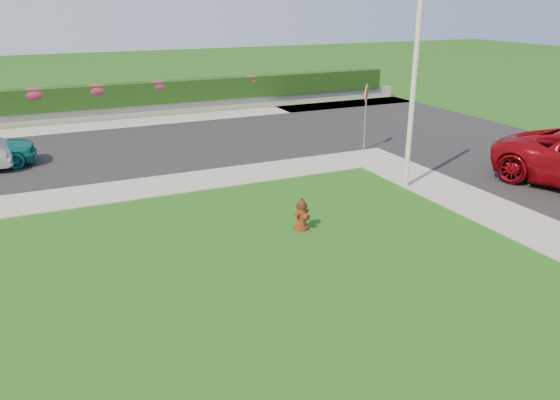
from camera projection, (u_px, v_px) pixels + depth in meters
name	position (u px, v px, depth m)	size (l,w,h in m)	color
ground	(324.00, 321.00, 10.05)	(120.00, 120.00, 0.00)	black
street_far	(19.00, 161.00, 20.02)	(26.00, 8.00, 0.04)	black
curb_corner	(371.00, 157.00, 20.47)	(2.00, 2.00, 0.04)	gray
sidewalk_beyond	(111.00, 125.00, 25.86)	(34.00, 2.00, 0.04)	gray
retaining_wall	(105.00, 113.00, 27.04)	(34.00, 0.40, 0.60)	gray
hedge	(103.00, 96.00, 26.83)	(32.00, 0.90, 1.10)	black
fire_hydrant	(302.00, 215.00, 13.94)	(0.44, 0.42, 0.85)	#4F1E0C
utility_pole	(413.00, 94.00, 16.24)	(0.16, 0.16, 5.88)	silver
stop_sign	(366.00, 101.00, 20.79)	(0.49, 0.53, 2.60)	slate
flower_clump_c	(34.00, 95.00, 25.43)	(1.33, 0.85, 0.66)	#A51C4B
flower_clump_d	(97.00, 90.00, 26.53)	(1.29, 0.83, 0.64)	#A51C4B
flower_clump_e	(158.00, 86.00, 27.71)	(1.21, 0.78, 0.61)	#A51C4B
flower_clump_f	(251.00, 80.00, 29.71)	(1.12, 0.72, 0.56)	#A51C4B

